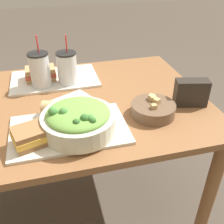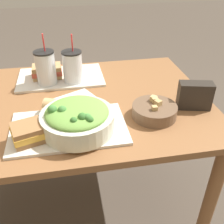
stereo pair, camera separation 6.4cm
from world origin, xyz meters
TOP-DOWN VIEW (x-y plane):
  - ground_plane at (0.00, 0.00)m, footprint 12.00×12.00m
  - dining_table at (0.00, 0.00)m, footprint 1.29×0.88m
  - tray_near at (-0.01, -0.22)m, footprint 0.45×0.28m
  - tray_far at (-0.03, 0.25)m, footprint 0.45×0.28m
  - salad_bowl at (0.02, -0.24)m, footprint 0.28×0.28m
  - soup_bowl at (0.35, -0.19)m, footprint 0.19×0.19m
  - sandwich_near at (-0.14, -0.27)m, footprint 0.17×0.14m
  - baguette_near at (-0.04, -0.12)m, footprint 0.15×0.11m
  - sandwich_far at (-0.10, 0.26)m, footprint 0.16×0.11m
  - drink_cup_dark at (-0.10, 0.18)m, footprint 0.10×0.10m
  - drink_cup_red at (0.03, 0.18)m, footprint 0.10×0.10m
  - chip_bag at (0.54, -0.15)m, footprint 0.15×0.09m
  - napkin_folded at (0.03, 0.02)m, footprint 0.21×0.18m

SIDE VIEW (x-z plane):
  - ground_plane at x=0.00m, z-range 0.00..0.00m
  - dining_table at x=0.00m, z-range 0.27..1.00m
  - napkin_folded at x=0.03m, z-range 0.74..0.74m
  - tray_near at x=-0.01m, z-range 0.74..0.75m
  - tray_far at x=-0.03m, z-range 0.74..0.75m
  - soup_bowl at x=0.35m, z-range 0.73..0.80m
  - baguette_near at x=-0.04m, z-range 0.75..0.81m
  - sandwich_near at x=-0.14m, z-range 0.75..0.81m
  - sandwich_far at x=-0.10m, z-range 0.75..0.81m
  - chip_bag at x=0.54m, z-range 0.74..0.86m
  - salad_bowl at x=0.02m, z-range 0.74..0.86m
  - drink_cup_red at x=0.03m, z-range 0.70..0.95m
  - drink_cup_dark at x=-0.10m, z-range 0.70..0.95m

